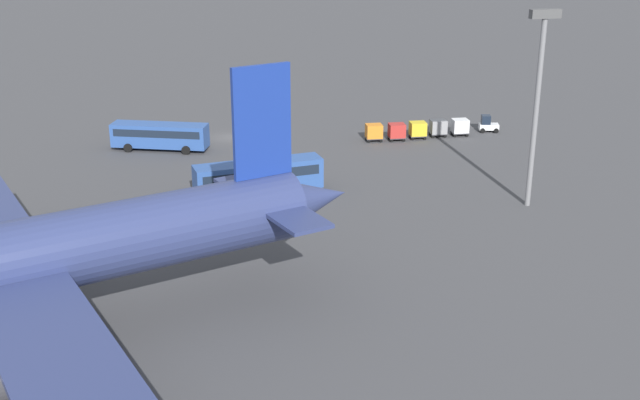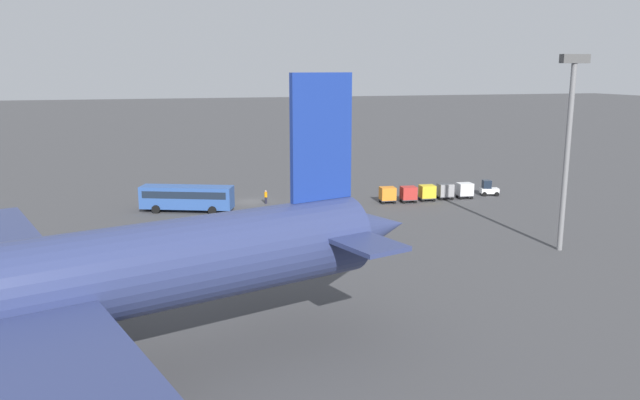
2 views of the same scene
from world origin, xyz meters
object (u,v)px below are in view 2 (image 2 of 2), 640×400
Objects in this scene: shuttle_bus_far at (291,225)px; cargo_cart_red at (408,193)px; cargo_cart_grey at (445,190)px; cargo_cart_orange at (388,194)px; baggage_tug at (488,189)px; cargo_cart_white at (465,190)px; shuttle_bus_near at (187,196)px; cargo_cart_yellow at (427,192)px; worker_person at (266,197)px.

shuttle_bus_far reaches higher than cargo_cart_red.
cargo_cart_orange is (8.24, 0.13, 0.00)m from cargo_cart_grey.
cargo_cart_grey is 8.24m from cargo_cart_orange.
cargo_cart_white is at bearing 28.09° from baggage_tug.
cargo_cart_red is (5.49, 0.51, 0.00)m from cargo_cart_grey.
shuttle_bus_far is (-8.60, 17.82, 0.16)m from shuttle_bus_near.
cargo_cart_white and cargo_cart_yellow have the same top height.
worker_person is at bearing -11.24° from cargo_cart_yellow.
cargo_cart_white is at bearing 179.48° from cargo_cart_orange.
baggage_tug is at bearing 174.17° from worker_person.
cargo_cart_yellow is (5.49, 0.07, 0.00)m from cargo_cart_white.
baggage_tug is at bearing -174.40° from cargo_cart_red.
shuttle_bus_far reaches higher than cargo_cart_white.
worker_person is 23.65m from cargo_cart_grey.
cargo_cart_red is (2.75, 0.20, 0.00)m from cargo_cart_yellow.
shuttle_bus_far is at bearing 38.41° from cargo_cart_red.
baggage_tug is 1.53× the size of worker_person.
baggage_tug is 9.67m from cargo_cart_yellow.
cargo_cart_orange is at bearing -7.81° from cargo_cart_red.
worker_person is at bearing -9.21° from cargo_cart_grey.
worker_person is (-1.39, -19.55, -1.16)m from shuttle_bus_far.
cargo_cart_grey is 2.76m from cargo_cart_yellow.
cargo_cart_grey is at bearing -174.68° from cargo_cart_red.
cargo_cart_yellow is at bearing -175.75° from cargo_cart_red.
shuttle_bus_near reaches higher than cargo_cart_yellow.
cargo_cart_white reaches higher than worker_person.
shuttle_bus_far reaches higher than worker_person.
cargo_cart_yellow is (9.61, 1.01, 0.25)m from baggage_tug.
shuttle_bus_far is at bearing 35.11° from cargo_cart_yellow.
shuttle_bus_far reaches higher than cargo_cart_grey.
cargo_cart_yellow is at bearing -151.62° from shuttle_bus_far.
cargo_cart_yellow is at bearing 178.20° from cargo_cart_orange.
baggage_tug is at bearing -174.17° from cargo_cart_grey.
cargo_cart_white is at bearing -179.24° from cargo_cart_yellow.
baggage_tug is at bearing -167.19° from cargo_cart_white.
baggage_tug is 1.25× the size of cargo_cart_grey.
baggage_tug is at bearing -160.65° from shuttle_bus_near.
worker_person is at bearing -100.79° from shuttle_bus_far.
cargo_cart_orange is at bearing -1.80° from cargo_cart_yellow.
cargo_cart_grey is at bearing 170.79° from worker_person.
shuttle_bus_near is 0.88× the size of shuttle_bus_far.
cargo_cart_grey is at bearing -179.06° from cargo_cart_orange.
cargo_cart_yellow is (-21.99, -15.46, -0.83)m from shuttle_bus_far.
cargo_cart_grey is 5.52m from cargo_cart_red.
cargo_cart_white and cargo_cart_red have the same top height.
shuttle_bus_far is 29.34m from cargo_cart_grey.
cargo_cart_orange reaches higher than worker_person.
cargo_cart_orange is at bearing 0.94° from cargo_cart_grey.
cargo_cart_white is (-26.09, 4.02, 0.32)m from worker_person.
cargo_cart_grey is 1.00× the size of cargo_cart_yellow.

